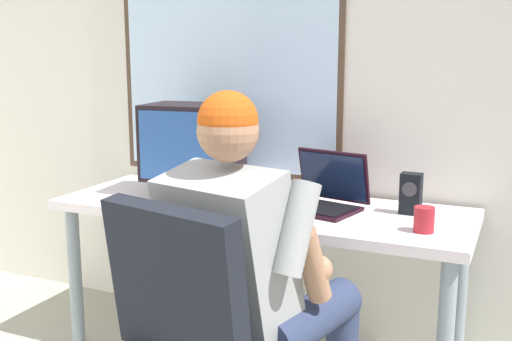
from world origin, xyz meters
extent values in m
cube|color=silver|center=(0.00, 2.46, 1.36)|extent=(5.03, 0.06, 2.72)
cube|color=#4C3828|center=(-0.29, 2.43, 1.38)|extent=(1.18, 0.01, 1.24)
cube|color=silver|center=(-0.29, 2.42, 1.38)|extent=(1.12, 0.02, 1.18)
cylinder|color=gray|center=(-0.79, 1.84, 0.34)|extent=(0.06, 0.06, 0.68)
cylinder|color=gray|center=(-0.79, 2.33, 0.34)|extent=(0.06, 0.06, 0.68)
cylinder|color=gray|center=(0.87, 2.33, 0.34)|extent=(0.06, 0.06, 0.68)
cube|color=white|center=(0.04, 2.08, 0.70)|extent=(1.81, 0.64, 0.04)
cube|color=black|center=(0.21, 1.10, 0.73)|extent=(0.49, 0.23, 0.47)
cylinder|color=navy|center=(0.46, 1.53, 0.50)|extent=(0.25, 0.48, 0.15)
cylinder|color=navy|center=(0.15, 1.60, 0.50)|extent=(0.25, 0.48, 0.15)
cylinder|color=navy|center=(0.21, 1.83, 0.25)|extent=(0.12, 0.12, 0.50)
cube|color=#959898|center=(0.26, 1.35, 0.76)|extent=(0.44, 0.40, 0.55)
sphere|color=#A77555|center=(0.26, 1.35, 1.14)|extent=(0.19, 0.19, 0.19)
sphere|color=#C54A12|center=(0.26, 1.35, 1.17)|extent=(0.19, 0.19, 0.19)
cylinder|color=#959898|center=(0.48, 1.34, 0.86)|extent=(0.13, 0.20, 0.29)
cylinder|color=#A77555|center=(0.50, 1.43, 0.73)|extent=(0.11, 0.19, 0.27)
sphere|color=#A77555|center=(0.51, 1.47, 0.70)|extent=(0.09, 0.09, 0.09)
cylinder|color=#959898|center=(0.05, 1.45, 0.86)|extent=(0.14, 0.24, 0.28)
cylinder|color=#A77555|center=(0.09, 1.58, 0.82)|extent=(0.12, 0.20, 0.27)
sphere|color=#A77555|center=(0.11, 1.67, 0.88)|extent=(0.09, 0.09, 0.09)
cube|color=beige|center=(-0.32, 2.13, 0.73)|extent=(0.29, 0.24, 0.02)
cylinder|color=beige|center=(-0.32, 2.13, 0.77)|extent=(0.04, 0.04, 0.06)
cube|color=black|center=(-0.32, 2.13, 0.97)|extent=(0.45, 0.33, 0.35)
cube|color=#264C8C|center=(-0.30, 1.98, 0.97)|extent=(0.38, 0.05, 0.31)
cube|color=black|center=(0.29, 2.09, 0.73)|extent=(0.38, 0.31, 0.02)
cube|color=black|center=(0.29, 2.09, 0.74)|extent=(0.34, 0.27, 0.00)
cube|color=black|center=(0.33, 2.23, 0.85)|extent=(0.34, 0.14, 0.22)
cube|color=#0F1933|center=(0.32, 2.22, 0.84)|extent=(0.31, 0.12, 0.20)
cylinder|color=silver|center=(0.00, 1.94, 0.72)|extent=(0.07, 0.07, 0.00)
cylinder|color=silver|center=(0.00, 1.94, 0.76)|extent=(0.01, 0.01, 0.07)
cylinder|color=silver|center=(0.00, 1.94, 0.83)|extent=(0.08, 0.08, 0.08)
cylinder|color=#551015|center=(0.00, 1.94, 0.80)|extent=(0.07, 0.07, 0.02)
cube|color=black|center=(0.67, 2.19, 0.81)|extent=(0.09, 0.07, 0.17)
cylinder|color=#333338|center=(0.66, 2.16, 0.83)|extent=(0.06, 0.01, 0.06)
cylinder|color=maroon|center=(0.76, 1.95, 0.77)|extent=(0.08, 0.08, 0.10)
camera|label=1|loc=(1.08, -0.29, 1.38)|focal=43.01mm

